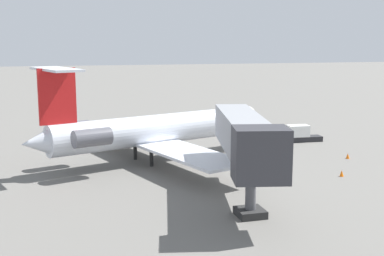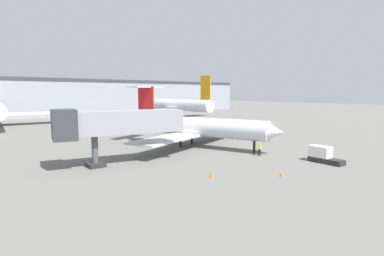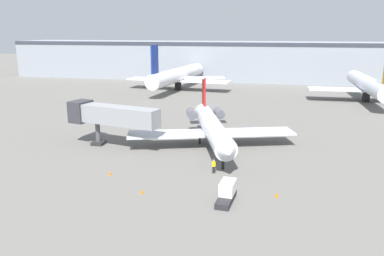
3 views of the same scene
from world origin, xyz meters
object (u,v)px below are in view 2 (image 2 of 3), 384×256
ground_crew_marshaller (260,149)px  traffic_cone_far (282,174)px  traffic_cone_near (327,152)px  parked_airliner_west_mid (176,105)px  traffic_cone_mid (211,175)px  jet_bridge (112,124)px  baggage_tug_lead (323,155)px  regional_jet (193,126)px

ground_crew_marshaller → traffic_cone_far: 9.95m
traffic_cone_near → traffic_cone_far: bearing=-170.4°
ground_crew_marshaller → parked_airliner_west_mid: size_ratio=0.05×
traffic_cone_near → traffic_cone_mid: bearing=174.6°
jet_bridge → baggage_tug_lead: bearing=-36.5°
traffic_cone_far → traffic_cone_near: bearing=9.6°
ground_crew_marshaller → parked_airliner_west_mid: 62.16m
jet_bridge → traffic_cone_far: jet_bridge is taller
regional_jet → traffic_cone_mid: size_ratio=46.52×
traffic_cone_mid → traffic_cone_far: bearing=-36.8°
regional_jet → jet_bridge: (-14.75, -3.56, 1.64)m
traffic_cone_far → ground_crew_marshaller: bearing=50.3°
regional_jet → ground_crew_marshaller: bearing=-78.2°
traffic_cone_far → baggage_tug_lead: bearing=2.8°
traffic_cone_near → ground_crew_marshaller: bearing=144.9°
traffic_cone_far → parked_airliner_west_mid: parked_airliner_west_mid is taller
ground_crew_marshaller → traffic_cone_mid: size_ratio=3.07×
traffic_cone_mid → traffic_cone_far: same height
ground_crew_marshaller → baggage_tug_lead: (2.61, -7.21, -0.02)m
regional_jet → traffic_cone_near: bearing=-58.8°
regional_jet → ground_crew_marshaller: regional_jet is taller
regional_jet → traffic_cone_mid: regional_jet is taller
baggage_tug_lead → traffic_cone_far: 8.98m
baggage_tug_lead → parked_airliner_west_mid: parked_airliner_west_mid is taller
traffic_cone_near → parked_airliner_west_mid: size_ratio=0.02×
traffic_cone_far → regional_jet: bearing=77.6°
regional_jet → traffic_cone_far: 19.20m
baggage_tug_lead → parked_airliner_west_mid: bearing=68.2°
baggage_tug_lead → traffic_cone_near: (4.93, 1.90, -0.56)m
regional_jet → jet_bridge: bearing=-166.4°
jet_bridge → parked_airliner_west_mid: (44.68, 48.23, -0.64)m
traffic_cone_near → traffic_cone_far: same height
ground_crew_marshaller → traffic_cone_far: (-6.34, -7.64, -0.58)m
jet_bridge → traffic_cone_mid: 12.76m
ground_crew_marshaller → traffic_cone_near: bearing=-35.1°
ground_crew_marshaller → traffic_cone_far: size_ratio=3.07×
traffic_cone_far → parked_airliner_west_mid: (34.00, 63.21, 3.85)m
regional_jet → traffic_cone_far: (-4.07, -18.54, -2.84)m
baggage_tug_lead → traffic_cone_mid: 15.03m
regional_jet → traffic_cone_near: regional_jet is taller
parked_airliner_west_mid → traffic_cone_near: bearing=-108.3°
baggage_tug_lead → traffic_cone_near: bearing=21.1°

